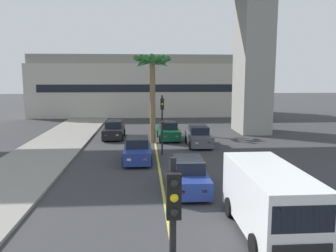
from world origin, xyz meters
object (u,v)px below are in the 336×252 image
object	(u,v)px
traffic_light_median_far	(162,117)
palm_tree_mid_median	(151,69)
car_queue_fourth	(199,137)
car_queue_front	(114,130)
palm_tree_near_median	(152,75)
car_queue_third	(168,131)
delivery_van	(269,199)
car_queue_fifth	(188,176)
car_queue_second	(137,150)
traffic_light_median_near	(173,245)

from	to	relation	value
traffic_light_median_far	palm_tree_mid_median	size ratio (longest dim) A/B	0.55
car_queue_fourth	palm_tree_mid_median	distance (m)	9.85
car_queue_front	palm_tree_near_median	size ratio (longest dim) A/B	0.57
traffic_light_median_far	car_queue_front	bearing A→B (deg)	120.25
traffic_light_median_far	palm_tree_near_median	xyz separation A→B (m)	(-0.55, 4.49, 2.88)
car_queue_third	delivery_van	xyz separation A→B (m)	(2.20, -18.22, 0.57)
car_queue_front	car_queue_fourth	distance (m)	7.97
car_queue_third	car_queue_fifth	bearing A→B (deg)	-89.91
car_queue_fourth	car_queue_third	bearing A→B (deg)	127.18
car_queue_third	car_queue_fifth	distance (m)	13.42
delivery_van	palm_tree_near_median	size ratio (longest dim) A/B	0.73
car_queue_front	car_queue_second	xyz separation A→B (m)	(2.25, -8.46, 0.00)
traffic_light_median_far	palm_tree_near_median	distance (m)	5.36
car_queue_front	palm_tree_mid_median	bearing A→B (deg)	46.04
car_queue_front	car_queue_fourth	size ratio (longest dim) A/B	1.00
car_queue_third	palm_tree_near_median	bearing A→B (deg)	-135.02
car_queue_second	palm_tree_mid_median	size ratio (longest dim) A/B	0.53
car_queue_fifth	traffic_light_median_far	distance (m)	7.83
car_queue_second	delivery_van	size ratio (longest dim) A/B	0.78
car_queue_fifth	car_queue_front	bearing A→B (deg)	108.66
car_queue_front	car_queue_fourth	bearing A→B (deg)	-28.41
car_queue_second	traffic_light_median_near	size ratio (longest dim) A/B	0.98
car_queue_second	car_queue_fourth	size ratio (longest dim) A/B	1.00
delivery_van	traffic_light_median_near	world-z (taller)	traffic_light_median_near
traffic_light_median_far	palm_tree_mid_median	world-z (taller)	palm_tree_mid_median
traffic_light_median_far	palm_tree_near_median	bearing A→B (deg)	96.96
car_queue_front	palm_tree_near_median	bearing A→B (deg)	-33.90
palm_tree_near_median	car_queue_third	bearing A→B (deg)	44.98
palm_tree_near_median	delivery_van	bearing A→B (deg)	-77.90
car_queue_front	car_queue_third	world-z (taller)	same
traffic_light_median_far	car_queue_fifth	bearing A→B (deg)	-83.36
traffic_light_median_far	car_queue_second	bearing A→B (deg)	-135.45
traffic_light_median_near	delivery_van	bearing A→B (deg)	56.18
car_queue_fourth	car_queue_fifth	size ratio (longest dim) A/B	0.99
car_queue_fourth	delivery_van	xyz separation A→B (m)	(-0.00, -15.31, 0.57)
car_queue_third	palm_tree_near_median	size ratio (longest dim) A/B	0.57
car_queue_front	car_queue_second	bearing A→B (deg)	-75.12
car_queue_fourth	palm_tree_mid_median	world-z (taller)	palm_tree_mid_median
palm_tree_near_median	traffic_light_median_near	bearing A→B (deg)	-90.58
car_queue_front	car_queue_fifth	bearing A→B (deg)	-71.34
car_queue_second	palm_tree_near_median	size ratio (longest dim) A/B	0.57
traffic_light_median_far	delivery_van	bearing A→B (deg)	-76.07
car_queue_fifth	palm_tree_mid_median	size ratio (longest dim) A/B	0.54
car_queue_fifth	palm_tree_mid_median	world-z (taller)	palm_tree_mid_median
traffic_light_median_near	palm_tree_mid_median	distance (m)	28.63
car_queue_fourth	traffic_light_median_near	distance (m)	21.47
palm_tree_mid_median	traffic_light_median_far	bearing A→B (deg)	-87.26
traffic_light_median_near	traffic_light_median_far	world-z (taller)	same
car_queue_fourth	delivery_van	bearing A→B (deg)	-90.01
car_queue_fourth	car_queue_front	bearing A→B (deg)	151.59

